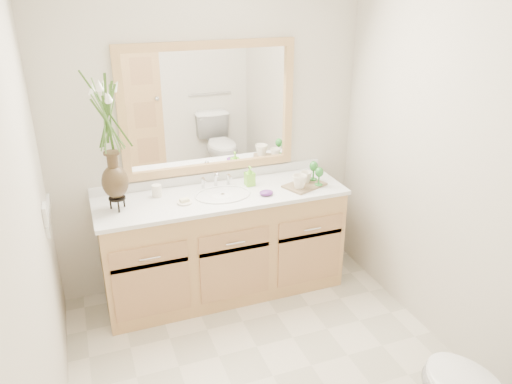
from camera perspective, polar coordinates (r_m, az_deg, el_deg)
name	(u,v)px	position (r m, az deg, el deg)	size (l,w,h in m)	color
floor	(273,376)	(3.33, 1.95, -20.28)	(2.60, 2.60, 0.00)	silver
wall_back	(210,135)	(3.80, -5.32, 6.51)	(2.40, 0.02, 2.40)	beige
wall_front	(440,365)	(1.71, 20.26, -18.10)	(2.40, 0.02, 2.40)	beige
wall_left	(32,240)	(2.48, -24.27, -5.01)	(0.02, 2.60, 2.40)	beige
wall_right	(458,173)	(3.27, 22.09, 2.04)	(0.02, 2.60, 2.40)	beige
vanity	(223,245)	(3.86, -3.74, -6.08)	(1.80, 0.55, 0.80)	tan
counter	(222,196)	(3.68, -3.90, -0.44)	(1.84, 0.57, 0.03)	white
sink	(223,202)	(3.68, -3.80, -1.10)	(0.38, 0.34, 0.23)	white
mirror	(209,109)	(3.73, -5.35, 9.44)	(1.32, 0.04, 0.97)	white
switch_plate	(45,214)	(3.27, -22.95, -2.35)	(0.02, 0.12, 0.12)	white
flower_vase	(108,127)	(3.35, -16.51, 7.13)	(0.21, 0.21, 0.86)	black
tumbler	(157,191)	(3.68, -11.27, 0.15)	(0.07, 0.07, 0.09)	#EEE5CE
soap_dish	(184,202)	(3.54, -8.18, -1.12)	(0.11, 0.11, 0.03)	#EEE5CE
soap_bottle	(250,177)	(3.79, -0.72, 1.75)	(0.06, 0.06, 0.14)	#7DDB33
purple_dish	(266,193)	(3.64, 1.18, -0.08)	(0.10, 0.08, 0.04)	#61297C
tray	(305,185)	(3.81, 5.57, 0.77)	(0.30, 0.20, 0.02)	brown
mug_left	(300,181)	(3.72, 5.00, 1.24)	(0.11, 0.10, 0.11)	#EEE5CE
mug_right	(306,177)	(3.84, 5.73, 1.76)	(0.09, 0.08, 0.09)	#EEE5CE
goblet_front	(319,173)	(3.78, 7.24, 2.15)	(0.06, 0.06, 0.14)	#297C2B
goblet_back	(314,167)	(3.87, 6.60, 2.82)	(0.07, 0.07, 0.15)	#297C2B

